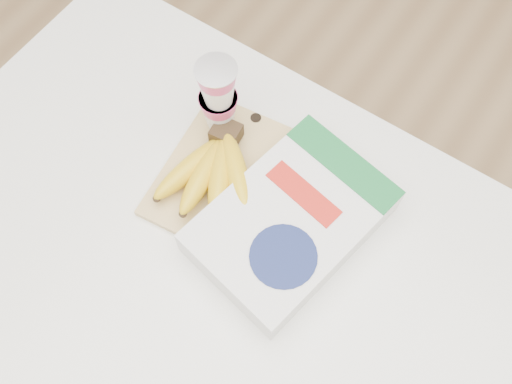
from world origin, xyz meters
TOP-DOWN VIEW (x-y plane):
  - room at (0.00, 0.00)m, footprint 4.00×4.00m
  - table at (0.00, 0.00)m, footprint 1.22×0.81m
  - cutting_board at (-0.11, 0.15)m, footprint 0.23×0.29m
  - bananas at (-0.12, 0.13)m, footprint 0.19×0.20m
  - yogurt_stack at (-0.17, 0.22)m, footprint 0.07×0.07m
  - cereal_box at (0.04, 0.12)m, footprint 0.27×0.35m

SIDE VIEW (x-z plane):
  - table at x=0.00m, z-range 0.00..0.91m
  - cutting_board at x=-0.11m, z-range 0.91..0.93m
  - cereal_box at x=0.04m, z-range 0.91..0.98m
  - bananas at x=-0.12m, z-range 0.92..0.99m
  - yogurt_stack at x=-0.17m, z-range 0.93..1.10m
  - room at x=0.00m, z-range -0.65..3.35m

